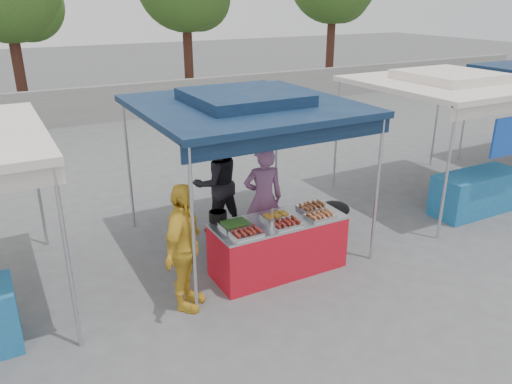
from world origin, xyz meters
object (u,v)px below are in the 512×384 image
vendor_woman (263,199)px  wok_burner (334,221)px  vendor_table (278,245)px  cooking_pot (218,216)px  customer_person (184,248)px  helper_man (216,183)px

vendor_woman → wok_burner: bearing=167.3°
vendor_table → wok_burner: bearing=9.7°
cooking_pot → customer_person: (-0.77, -0.62, -0.04)m
vendor_woman → helper_man: (-0.39, 0.97, 0.02)m
vendor_table → customer_person: customer_person is taller
vendor_woman → customer_person: bearing=46.4°
cooking_pot → vendor_woman: (0.98, 0.38, -0.05)m
wok_burner → vendor_woman: size_ratio=0.47×
vendor_woman → vendor_table: bearing=93.9°
wok_burner → customer_person: customer_person is taller
vendor_woman → customer_person: 2.01m
cooking_pot → customer_person: bearing=-141.2°
cooking_pot → wok_burner: 2.05m
cooking_pot → customer_person: size_ratio=0.15×
vendor_woman → helper_man: size_ratio=0.98×
helper_man → vendor_woman: bearing=108.3°
helper_man → customer_person: bearing=51.7°
vendor_woman → customer_person: customer_person is taller
helper_man → customer_person: 2.39m
vendor_table → cooking_pot: size_ratio=7.61×
vendor_table → helper_man: helper_man is taller
cooking_pot → wok_burner: (1.99, -0.18, -0.44)m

